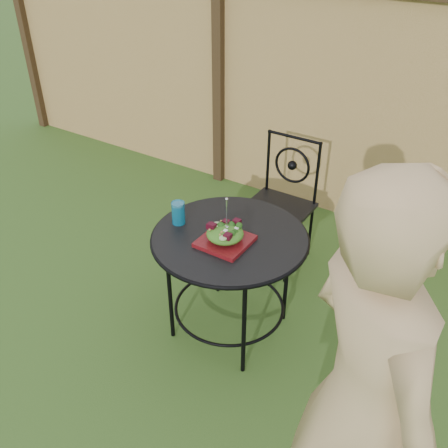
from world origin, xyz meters
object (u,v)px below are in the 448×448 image
at_px(patio_chair, 281,200).
at_px(salad_plate, 225,241).
at_px(patio_table, 230,255).
at_px(diner, 363,406).

relative_size(patio_chair, salad_plate, 3.52).
bearing_deg(patio_table, patio_chair, 96.93).
height_order(patio_chair, diner, diner).
distance_m(patio_table, diner, 1.41).
distance_m(patio_table, patio_chair, 0.88).
xyz_separation_m(patio_table, salad_plate, (0.02, -0.08, 0.15)).
height_order(patio_table, salad_plate, salad_plate).
bearing_deg(patio_chair, patio_table, -83.07).
distance_m(patio_chair, salad_plate, 0.98).
xyz_separation_m(patio_table, diner, (1.07, -0.85, 0.33)).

